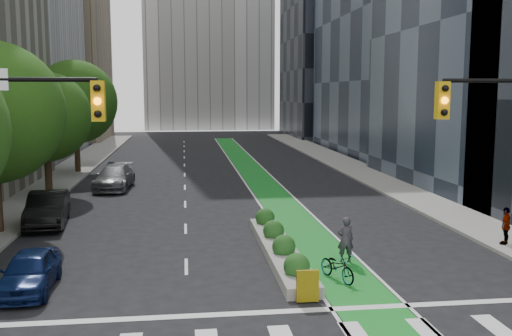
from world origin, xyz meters
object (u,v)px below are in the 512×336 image
object	(u,v)px
bicycle	(337,266)
parked_car_left_mid	(48,209)
cyclist	(345,240)
pedestrian_far	(506,226)
parked_car_left_near	(30,271)
median_planter	(279,246)
parked_car_left_far	(114,177)

from	to	relation	value
bicycle	parked_car_left_mid	xyz separation A→B (m)	(-11.88, 9.77, 0.34)
cyclist	pedestrian_far	distance (m)	7.31
parked_car_left_near	parked_car_left_mid	world-z (taller)	parked_car_left_mid
parked_car_left_near	bicycle	bearing A→B (deg)	-2.82
median_planter	parked_car_left_mid	size ratio (longest dim) A/B	2.07
bicycle	parked_car_left_far	bearing A→B (deg)	94.33
parked_car_left_near	parked_car_left_far	world-z (taller)	parked_car_left_far
median_planter	cyclist	bearing A→B (deg)	-27.01
parked_car_left_near	parked_car_left_mid	distance (m)	9.69
median_planter	parked_car_left_far	distance (m)	18.87
cyclist	parked_car_left_far	world-z (taller)	cyclist
pedestrian_far	cyclist	bearing A→B (deg)	-34.69
parked_car_left_near	pedestrian_far	distance (m)	18.60
median_planter	pedestrian_far	distance (m)	9.60
cyclist	pedestrian_far	xyz separation A→B (m)	(7.22, 1.12, 0.06)
cyclist	parked_car_left_near	world-z (taller)	cyclist
parked_car_left_mid	parked_car_left_far	size ratio (longest dim) A/B	0.92
cyclist	bicycle	bearing A→B (deg)	68.92
parked_car_left_mid	pedestrian_far	size ratio (longest dim) A/B	3.15
median_planter	pedestrian_far	bearing A→B (deg)	-0.50
bicycle	parked_car_left_near	distance (m)	10.29
cyclist	median_planter	bearing A→B (deg)	-25.01
parked_car_left_far	pedestrian_far	distance (m)	24.72
parked_car_left_far	parked_car_left_near	bearing A→B (deg)	-87.34
median_planter	bicycle	xyz separation A→B (m)	(1.50, -3.22, 0.11)
median_planter	cyclist	world-z (taller)	cyclist
bicycle	parked_car_left_near	size ratio (longest dim) A/B	0.47
median_planter	parked_car_left_far	xyz separation A→B (m)	(-8.38, 16.90, 0.41)
cyclist	pedestrian_far	size ratio (longest dim) A/B	1.12
median_planter	parked_car_left_far	size ratio (longest dim) A/B	1.90
median_planter	parked_car_left_mid	distance (m)	12.28
pedestrian_far	median_planter	bearing A→B (deg)	-44.01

